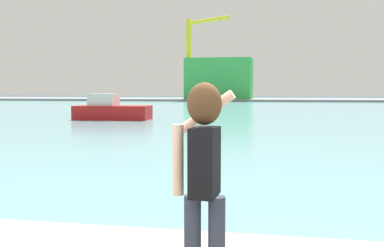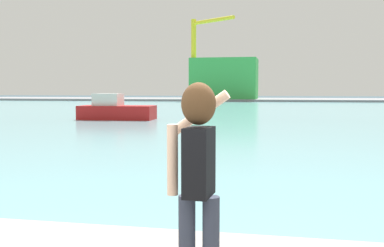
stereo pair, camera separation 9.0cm
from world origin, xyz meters
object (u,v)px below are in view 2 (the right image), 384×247
object	(u,v)px
warehouse_left	(224,79)
port_crane	(198,50)
person_photographer	(198,166)
boat_moored	(116,110)

from	to	relation	value
warehouse_left	port_crane	bearing A→B (deg)	-142.88
person_photographer	boat_moored	bearing A→B (deg)	26.12
boat_moored	warehouse_left	xyz separation A→B (m)	(0.54, 58.76, 3.73)
warehouse_left	port_crane	world-z (taller)	port_crane
person_photographer	warehouse_left	bearing A→B (deg)	11.13
person_photographer	port_crane	size ratio (longest dim) A/B	0.11
person_photographer	boat_moored	world-z (taller)	person_photographer
person_photographer	port_crane	distance (m)	86.25
person_photographer	port_crane	bearing A→B (deg)	14.57
boat_moored	warehouse_left	distance (m)	58.88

